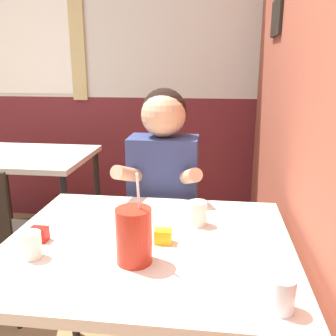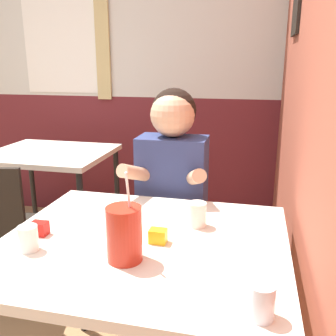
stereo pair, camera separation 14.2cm
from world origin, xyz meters
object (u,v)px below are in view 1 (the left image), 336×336
at_px(background_table, 29,167).
at_px(cocktail_pitcher, 134,236).
at_px(main_table, 148,258).
at_px(person_seated, 164,204).

xyz_separation_m(background_table, cocktail_pitcher, (1.03, -1.32, 0.18)).
relative_size(main_table, background_table, 1.21).
bearing_deg(main_table, cocktail_pitcher, -96.51).
distance_m(person_seated, cocktail_pitcher, 0.77).
xyz_separation_m(main_table, cocktail_pitcher, (-0.02, -0.15, 0.16)).
height_order(main_table, cocktail_pitcher, cocktail_pitcher).
bearing_deg(cocktail_pitcher, background_table, 128.10).
height_order(background_table, cocktail_pitcher, cocktail_pitcher).
xyz_separation_m(background_table, person_seated, (1.02, -0.58, -0.00)).
relative_size(main_table, person_seated, 0.80).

